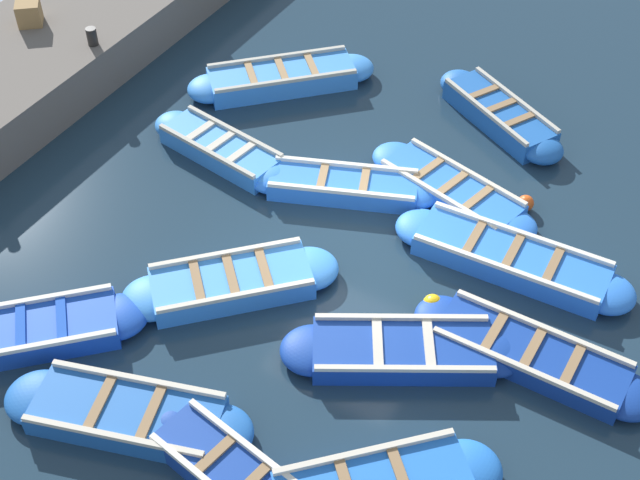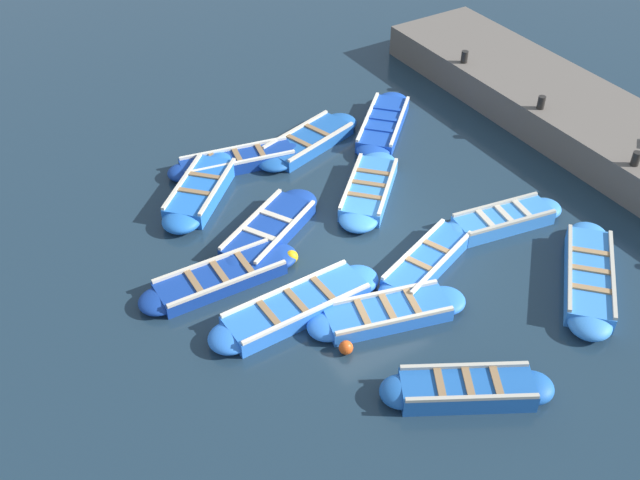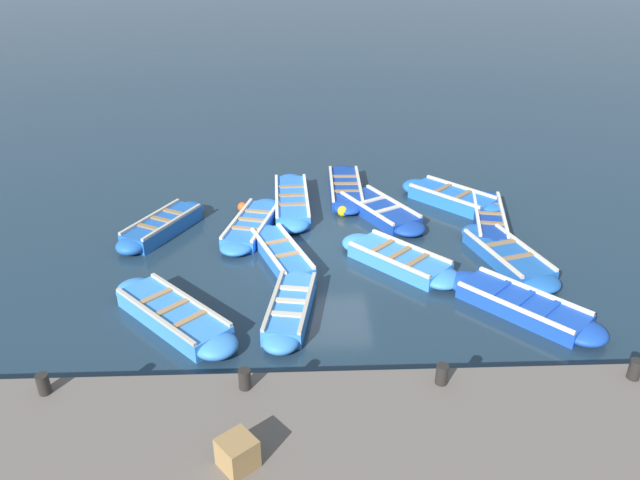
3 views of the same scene
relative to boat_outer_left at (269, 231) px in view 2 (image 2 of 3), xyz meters
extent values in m
plane|color=#1C303F|center=(-1.57, 1.62, -0.16)|extent=(120.00, 120.00, 0.00)
cube|color=navy|center=(0.00, 0.00, -0.01)|extent=(2.74, 2.14, 0.32)
ellipsoid|color=navy|center=(1.12, 0.63, -0.01)|extent=(1.29, 1.28, 0.32)
ellipsoid|color=navy|center=(-1.12, -0.63, -0.01)|extent=(1.29, 1.28, 0.32)
cube|color=beige|center=(-0.23, 0.41, 0.19)|extent=(2.24, 1.30, 0.07)
cube|color=beige|center=(0.23, -0.41, 0.19)|extent=(2.24, 1.30, 0.07)
cube|color=beige|center=(0.32, 0.18, 0.17)|extent=(0.56, 0.85, 0.04)
cube|color=beige|center=(-0.32, -0.18, 0.17)|extent=(0.56, 0.85, 0.04)
cube|color=blue|center=(-2.47, 2.73, 0.00)|extent=(2.66, 1.66, 0.32)
ellipsoid|color=blue|center=(-1.28, 3.19, 0.00)|extent=(0.97, 0.95, 0.32)
ellipsoid|color=blue|center=(-3.66, 2.27, 0.00)|extent=(0.97, 0.95, 0.32)
cube|color=silver|center=(-2.59, 3.06, 0.19)|extent=(2.36, 0.97, 0.07)
cube|color=silver|center=(-2.34, 2.40, 0.19)|extent=(2.36, 0.97, 0.07)
cube|color=#9E7A51|center=(-2.13, 2.86, 0.17)|extent=(0.38, 0.70, 0.04)
cube|color=#9E7A51|center=(-2.80, 2.60, 0.17)|extent=(0.38, 0.70, 0.04)
cube|color=#3884E0|center=(-4.86, 2.50, 0.01)|extent=(2.44, 1.18, 0.34)
ellipsoid|color=#3884E0|center=(-3.70, 2.32, 0.01)|extent=(0.88, 0.86, 0.34)
ellipsoid|color=#3884E0|center=(-6.01, 2.69, 0.01)|extent=(0.88, 0.86, 0.34)
cube|color=#B2AD9E|center=(-4.80, 2.86, 0.21)|extent=(2.28, 0.45, 0.07)
cube|color=#B2AD9E|center=(-4.92, 2.14, 0.21)|extent=(2.28, 0.45, 0.07)
cube|color=beige|center=(-4.37, 2.42, 0.20)|extent=(0.25, 0.73, 0.04)
cube|color=beige|center=(-4.86, 2.50, 0.20)|extent=(0.25, 0.73, 0.04)
cube|color=beige|center=(-5.35, 2.58, 0.20)|extent=(0.25, 0.73, 0.04)
cube|color=blue|center=(0.69, -2.22, 0.03)|extent=(2.44, 2.42, 0.38)
ellipsoid|color=blue|center=(1.57, -1.37, 0.03)|extent=(1.31, 1.31, 0.38)
ellipsoid|color=blue|center=(-0.18, -3.07, 0.03)|extent=(1.31, 1.31, 0.38)
cube|color=beige|center=(0.37, -1.89, 0.25)|extent=(1.77, 1.73, 0.07)
cube|color=beige|center=(1.01, -2.55, 0.25)|extent=(1.77, 1.73, 0.07)
cube|color=olive|center=(0.94, -1.98, 0.24)|extent=(0.71, 0.72, 0.04)
cube|color=olive|center=(0.44, -2.46, 0.24)|extent=(0.71, 0.72, 0.04)
cube|color=navy|center=(-0.68, -2.94, 0.00)|extent=(3.03, 1.32, 0.32)
ellipsoid|color=navy|center=(0.76, -3.22, 0.00)|extent=(0.86, 0.84, 0.32)
ellipsoid|color=navy|center=(-2.12, -2.67, 0.00)|extent=(0.86, 0.84, 0.32)
cube|color=silver|center=(-0.61, -2.60, 0.19)|extent=(2.84, 0.62, 0.07)
cube|color=silver|center=(-0.74, -3.29, 0.19)|extent=(2.84, 0.62, 0.07)
cube|color=olive|center=(-0.07, -3.06, 0.18)|extent=(0.27, 0.70, 0.04)
cube|color=olive|center=(-0.68, -2.94, 0.18)|extent=(0.27, 0.70, 0.04)
cube|color=olive|center=(-1.29, -2.83, 0.18)|extent=(0.27, 0.70, 0.04)
cube|color=#3884E0|center=(-2.87, -0.13, 0.01)|extent=(2.45, 2.42, 0.34)
ellipsoid|color=#3884E0|center=(-1.99, 0.73, 0.01)|extent=(1.33, 1.33, 0.34)
ellipsoid|color=#3884E0|center=(-3.74, -0.98, 0.01)|extent=(1.33, 1.33, 0.34)
cube|color=beige|center=(-3.19, 0.20, 0.21)|extent=(1.77, 1.73, 0.07)
cube|color=beige|center=(-2.54, -0.46, 0.21)|extent=(1.77, 1.73, 0.07)
cube|color=olive|center=(-2.49, 0.24, 0.19)|extent=(0.72, 0.73, 0.04)
cube|color=olive|center=(-2.87, -0.13, 0.19)|extent=(0.72, 0.73, 0.04)
cube|color=olive|center=(-3.24, -0.49, 0.19)|extent=(0.72, 0.73, 0.04)
cube|color=navy|center=(1.63, 0.85, -0.02)|extent=(2.77, 0.96, 0.30)
ellipsoid|color=navy|center=(3.01, 0.83, -0.02)|extent=(0.89, 0.86, 0.30)
ellipsoid|color=navy|center=(0.25, 0.87, -0.02)|extent=(0.89, 0.86, 0.30)
cube|color=beige|center=(1.64, 1.27, 0.17)|extent=(2.71, 0.12, 0.07)
cube|color=beige|center=(1.62, 0.43, 0.17)|extent=(2.71, 0.12, 0.07)
cube|color=olive|center=(2.22, 0.84, 0.15)|extent=(0.15, 0.81, 0.04)
cube|color=olive|center=(1.63, 0.85, 0.15)|extent=(0.15, 0.81, 0.04)
cube|color=olive|center=(1.04, 0.86, 0.15)|extent=(0.15, 0.81, 0.04)
cube|color=#1947B7|center=(-4.95, -2.48, 0.00)|extent=(2.65, 2.59, 0.33)
ellipsoid|color=#1947B7|center=(-3.96, -1.54, 0.00)|extent=(1.29, 1.29, 0.33)
ellipsoid|color=#1947B7|center=(-5.93, -3.42, 0.00)|extent=(1.29, 1.29, 0.33)
cube|color=silver|center=(-5.26, -2.15, 0.20)|extent=(1.99, 1.90, 0.07)
cube|color=silver|center=(-4.64, -2.80, 0.20)|extent=(1.99, 1.90, 0.07)
cube|color=#1947B7|center=(-4.53, -2.08, 0.19)|extent=(0.70, 0.72, 0.04)
cube|color=#1947B7|center=(-4.95, -2.48, 0.19)|extent=(0.70, 0.72, 0.04)
cube|color=#1947B7|center=(-5.37, -2.88, 0.19)|extent=(0.70, 0.72, 0.04)
cube|color=#3884E0|center=(-5.07, 4.95, 0.03)|extent=(2.72, 2.67, 0.38)
ellipsoid|color=#3884E0|center=(-4.04, 5.94, 0.03)|extent=(1.25, 1.25, 0.38)
ellipsoid|color=#3884E0|center=(-6.10, 3.95, 0.03)|extent=(1.25, 1.25, 0.38)
cube|color=#B2AD9E|center=(-5.37, 5.26, 0.25)|extent=(2.07, 2.01, 0.07)
cube|color=#B2AD9E|center=(-4.77, 4.64, 0.25)|extent=(2.07, 2.01, 0.07)
cube|color=#9E7A51|center=(-4.63, 5.37, 0.24)|extent=(0.68, 0.70, 0.04)
cube|color=#9E7A51|center=(-5.07, 4.95, 0.24)|extent=(0.68, 0.70, 0.04)
cube|color=#9E7A51|center=(-5.51, 4.53, 0.24)|extent=(0.68, 0.70, 0.04)
cube|color=blue|center=(0.69, 2.49, 0.01)|extent=(3.07, 1.04, 0.35)
ellipsoid|color=blue|center=(2.22, 2.54, 0.01)|extent=(0.92, 0.90, 0.35)
ellipsoid|color=blue|center=(-0.83, 2.44, 0.01)|extent=(0.92, 0.90, 0.35)
cube|color=silver|center=(0.68, 2.92, 0.22)|extent=(2.98, 0.17, 0.07)
cube|color=silver|center=(0.71, 2.06, 0.22)|extent=(2.98, 0.17, 0.07)
cube|color=olive|center=(1.34, 2.51, 0.20)|extent=(0.17, 0.84, 0.04)
cube|color=olive|center=(0.69, 2.49, 0.20)|extent=(0.17, 0.84, 0.04)
cube|color=olive|center=(0.05, 2.47, 0.20)|extent=(0.17, 0.84, 0.04)
cube|color=#1E59AD|center=(-2.74, -2.83, -0.01)|extent=(2.75, 1.71, 0.31)
ellipsoid|color=#1E59AD|center=(-1.52, -2.46, -0.01)|extent=(1.19, 1.17, 0.31)
ellipsoid|color=#1E59AD|center=(-3.97, -3.20, -0.01)|extent=(1.19, 1.17, 0.31)
cube|color=beige|center=(-2.88, -2.38, 0.18)|extent=(2.43, 0.80, 0.07)
cube|color=beige|center=(-2.61, -3.28, 0.18)|extent=(2.43, 0.80, 0.07)
cube|color=olive|center=(-2.40, -2.73, 0.17)|extent=(0.39, 0.89, 0.04)
cube|color=olive|center=(-3.09, -2.94, 0.17)|extent=(0.39, 0.89, 0.04)
cube|color=blue|center=(-0.81, 3.57, -0.01)|extent=(2.67, 1.51, 0.30)
ellipsoid|color=blue|center=(0.41, 3.25, -0.01)|extent=(1.04, 1.02, 0.30)
ellipsoid|color=blue|center=(-2.03, 3.89, -0.01)|extent=(1.04, 1.02, 0.30)
cube|color=beige|center=(-0.70, 3.96, 0.17)|extent=(2.41, 0.71, 0.07)
cube|color=beige|center=(-0.91, 3.17, 0.17)|extent=(2.41, 0.71, 0.07)
cube|color=#9E7A51|center=(-0.29, 3.43, 0.16)|extent=(0.34, 0.80, 0.04)
cube|color=#9E7A51|center=(-0.81, 3.57, 0.16)|extent=(0.34, 0.80, 0.04)
cube|color=#9E7A51|center=(-1.33, 3.70, 0.16)|extent=(0.34, 0.80, 0.04)
cube|color=#1E59AD|center=(-0.88, 5.95, 0.03)|extent=(2.51, 1.89, 0.39)
ellipsoid|color=#1E59AD|center=(0.18, 5.36, 0.03)|extent=(1.05, 1.04, 0.39)
ellipsoid|color=#1E59AD|center=(-1.94, 6.53, 0.03)|extent=(1.05, 1.04, 0.39)
cube|color=#B2AD9E|center=(-0.70, 6.27, 0.26)|extent=(2.11, 1.22, 0.07)
cube|color=#B2AD9E|center=(-1.06, 5.62, 0.26)|extent=(2.11, 1.22, 0.07)
cube|color=olive|center=(-0.43, 5.70, 0.25)|extent=(0.47, 0.70, 0.04)
cube|color=olive|center=(-0.88, 5.95, 0.25)|extent=(0.47, 0.70, 0.04)
cube|color=olive|center=(-1.33, 6.20, 0.25)|extent=(0.47, 0.70, 0.04)
cube|color=#605951|center=(-9.40, 1.62, 0.31)|extent=(3.07, 15.78, 0.94)
cylinder|color=black|center=(-8.22, -3.10, 0.95)|extent=(0.20, 0.20, 0.35)
cylinder|color=black|center=(-8.22, 0.05, 0.95)|extent=(0.20, 0.20, 0.35)
cylinder|color=black|center=(-8.22, 3.19, 0.95)|extent=(0.20, 0.20, 0.35)
sphere|color=#EAB214|center=(0.00, 1.04, -0.01)|extent=(0.30, 0.30, 0.30)
sphere|color=#E05119|center=(0.41, 3.91, -0.02)|extent=(0.28, 0.28, 0.28)
camera|label=1|loc=(2.95, -7.53, 10.10)|focal=50.00mm
camera|label=2|loc=(5.92, 11.99, 10.79)|focal=42.00mm
camera|label=3|loc=(-15.93, 2.29, 7.49)|focal=35.00mm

